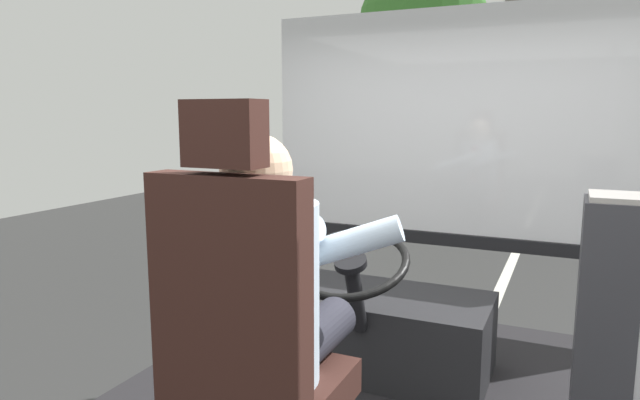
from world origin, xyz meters
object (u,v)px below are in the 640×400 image
Objects in this scene: bus_driver at (266,288)px; steering_console at (378,328)px; fare_box at (615,328)px; driver_seat at (250,357)px.

bus_driver is 0.70× the size of steering_console.
steering_console is 1.12m from fare_box.
bus_driver is at bearing -90.00° from steering_console.
steering_console is at bearing 163.99° from fare_box.
steering_console is at bearing 90.00° from driver_seat.
driver_seat is 1.75× the size of bus_driver.
bus_driver is 1.35m from fare_box.
driver_seat reaches higher than steering_console.
fare_box is (1.04, 0.82, -0.26)m from bus_driver.
driver_seat is 1.39m from fare_box.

